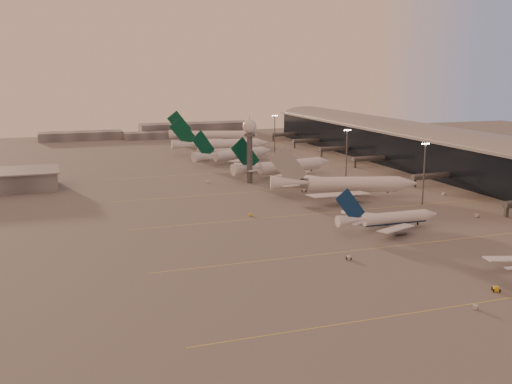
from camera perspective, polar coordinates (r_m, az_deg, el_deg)
name	(u,v)px	position (r m, az deg, el deg)	size (l,w,h in m)	color
ground	(369,261)	(171.35, 10.72, -6.48)	(700.00, 700.00, 0.00)	#5B5859
taxiway_markings	(365,209)	(232.53, 10.32, -1.58)	(180.00, 185.25, 0.02)	#DECF4E
terminal	(449,153)	(317.49, 17.92, 3.55)	(57.00, 362.00, 23.04)	black
radar_tower	(250,138)	(276.64, -0.62, 5.15)	(6.40, 6.40, 31.10)	#4E5155
mast_b	(424,170)	(242.16, 15.73, 2.02)	(3.60, 0.56, 25.00)	#4E5155
mast_c	(347,152)	(286.05, 8.63, 3.78)	(3.60, 0.56, 25.00)	#4E5155
mast_d	(275,133)	(366.73, 1.79, 5.67)	(3.60, 0.56, 25.00)	#4E5155
distant_horizon	(163,131)	(475.90, -8.81, 5.77)	(165.00, 37.50, 9.00)	#5B5D62
narrowbody_mid	(388,220)	(204.33, 12.48, -2.66)	(38.60, 30.85, 15.09)	silver
widebody_white	(344,188)	(252.35, 8.42, 0.43)	(60.60, 47.86, 21.94)	silver
greentail_a	(284,169)	(295.70, 2.65, 2.20)	(57.35, 45.82, 21.12)	silver
greentail_b	(234,157)	(338.19, -2.09, 3.40)	(52.53, 41.69, 19.90)	silver
greentail_c	(221,147)	(376.05, -3.33, 4.32)	(62.66, 50.46, 22.75)	silver
greentail_d	(213,137)	(426.52, -4.07, 5.21)	(61.22, 48.66, 23.01)	silver
gsv_truck_a	(476,304)	(145.13, 20.21, -10.02)	(4.96, 4.66, 2.03)	silver
gsv_tug_near	(496,289)	(157.55, 21.89, -8.58)	(3.87, 4.63, 1.14)	yellow
gsv_tug_mid	(349,258)	(171.51, 8.83, -6.22)	(3.76, 2.96, 0.94)	silver
gsv_truck_b	(478,214)	(230.17, 20.36, -1.98)	(6.13, 3.43, 2.34)	silver
gsv_truck_c	(250,213)	(217.65, -0.54, -2.04)	(3.92, 4.97, 1.93)	yellow
gsv_catering_b	(444,190)	(264.98, 17.49, 0.19)	(5.84, 3.92, 4.40)	silver
gsv_tug_far	(304,191)	(259.84, 4.61, 0.12)	(4.40, 4.60, 1.14)	silver
gsv_truck_d	(207,180)	(281.00, -4.66, 1.11)	(2.06, 5.19, 2.08)	silver
gsv_tug_hangar	(294,167)	(321.92, 3.69, 2.39)	(3.53, 2.99, 0.87)	yellow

